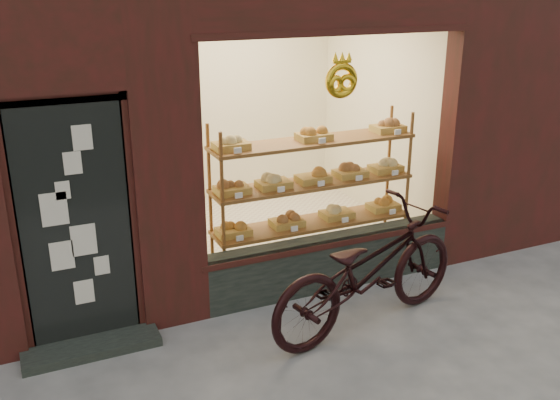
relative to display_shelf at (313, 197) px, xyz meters
name	(u,v)px	position (x,y,z in m)	size (l,w,h in m)	color
display_shelf	(313,197)	(0.00, 0.00, 0.00)	(2.20, 0.45, 1.70)	brown
bicycle	(368,270)	(-0.07, -1.25, -0.28)	(0.75, 2.14, 1.13)	black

